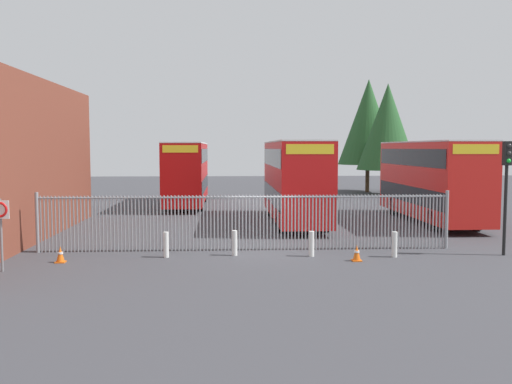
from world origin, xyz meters
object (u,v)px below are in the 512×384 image
bollard_near_right (312,244)px  traffic_light_kerbside (507,176)px  double_decker_bus_near_gate (295,178)px  bollard_center_front (235,243)px  bollard_near_left (166,245)px  double_decker_bus_behind_fence_left (430,178)px  traffic_cone_mid_forecourt (357,253)px  bollard_far_right (395,244)px  traffic_cone_by_gate (60,254)px  double_decker_bus_behind_fence_right (187,171)px  speed_limit_sign_post (0,218)px

bollard_near_right → traffic_light_kerbside: traffic_light_kerbside is taller
double_decker_bus_near_gate → bollard_center_front: (-3.38, -8.94, -1.95)m
double_decker_bus_near_gate → bollard_near_left: 11.09m
double_decker_bus_near_gate → double_decker_bus_behind_fence_left: same height
bollard_near_right → traffic_cone_mid_forecourt: bearing=-31.8°
bollard_far_right → bollard_center_front: bearing=173.9°
bollard_center_front → traffic_light_kerbside: size_ratio=0.22×
bollard_center_front → traffic_cone_by_gate: bollard_center_front is taller
bollard_near_left → traffic_cone_mid_forecourt: 6.98m
double_decker_bus_near_gate → bollard_center_front: size_ratio=11.38×
double_decker_bus_behind_fence_right → bollard_near_left: (0.51, -18.30, -1.95)m
bollard_far_right → double_decker_bus_behind_fence_right: bearing=115.6°
bollard_near_left → traffic_light_kerbside: 12.96m
traffic_cone_by_gate → traffic_cone_mid_forecourt: (10.54, -0.31, 0.00)m
bollard_near_right → bollard_far_right: (3.06, -0.30, 0.00)m
bollard_center_front → speed_limit_sign_post: 8.11m
bollard_center_front → traffic_light_kerbside: bearing=-2.9°
double_decker_bus_behind_fence_left → traffic_light_kerbside: double_decker_bus_behind_fence_left is taller
double_decker_bus_behind_fence_right → bollard_near_right: double_decker_bus_behind_fence_right is taller
traffic_cone_by_gate → double_decker_bus_behind_fence_right: bearing=80.7°
bollard_center_front → traffic_light_kerbside: (10.17, -0.51, 2.51)m
double_decker_bus_near_gate → bollard_center_front: 9.76m
bollard_near_right → traffic_cone_by_gate: size_ratio=1.61×
double_decker_bus_near_gate → bollard_far_right: double_decker_bus_near_gate is taller
bollard_far_right → speed_limit_sign_post: bearing=-172.8°
bollard_near_left → speed_limit_sign_post: speed_limit_sign_post is taller
double_decker_bus_near_gate → bollard_near_right: bearing=-93.1°
double_decker_bus_behind_fence_right → bollard_near_left: 18.41m
traffic_cone_mid_forecourt → traffic_light_kerbside: bearing=7.4°
double_decker_bus_near_gate → speed_limit_sign_post: bearing=-134.4°
bollard_center_front → bollard_far_right: bearing=-6.1°
speed_limit_sign_post → traffic_cone_mid_forecourt: bearing=5.1°
double_decker_bus_near_gate → speed_limit_sign_post: 15.80m
traffic_cone_mid_forecourt → bollard_near_left: bearing=171.5°
bollard_near_left → traffic_light_kerbside: traffic_light_kerbside is taller
double_decker_bus_behind_fence_left → traffic_light_kerbside: (-0.70, -9.49, 0.56)m
double_decker_bus_near_gate → speed_limit_sign_post: size_ratio=4.50×
double_decker_bus_behind_fence_right → traffic_cone_mid_forecourt: size_ratio=18.32×
double_decker_bus_near_gate → double_decker_bus_behind_fence_left: (7.49, 0.03, 0.00)m
bollard_near_right → bollard_far_right: bearing=-5.5°
traffic_cone_by_gate → speed_limit_sign_post: size_ratio=0.25×
bollard_far_right → traffic_cone_mid_forecourt: bearing=-158.2°
double_decker_bus_behind_fence_right → traffic_cone_mid_forecourt: bearing=-69.0°
bollard_near_right → speed_limit_sign_post: 10.79m
traffic_light_kerbside → double_decker_bus_behind_fence_left: bearing=85.8°
bollard_far_right → traffic_cone_mid_forecourt: bollard_far_right is taller
bollard_center_front → bollard_near_right: 2.89m
double_decker_bus_near_gate → bollard_far_right: size_ratio=11.38×
traffic_light_kerbside → traffic_cone_mid_forecourt: bearing=-172.6°
bollard_center_front → speed_limit_sign_post: size_ratio=0.40×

